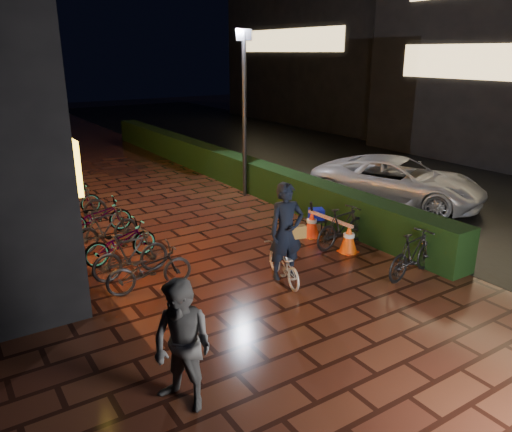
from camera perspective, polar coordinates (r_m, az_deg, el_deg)
ground at (r=10.13m, az=2.15°, el=-7.31°), size 80.00×80.00×0.00m
asphalt_road at (r=19.45m, az=15.56°, el=4.63°), size 11.00×60.00×0.01m
hedge at (r=18.09m, az=-3.87°, el=5.89°), size 0.70×20.00×1.00m
bystander_person at (r=6.49m, az=-8.41°, el=-14.49°), size 0.98×1.07×1.77m
van at (r=15.48m, az=15.85°, el=3.86°), size 4.19×5.50×1.39m
far_buildings at (r=28.33m, az=21.33°, el=21.40°), size 9.08×31.00×14.00m
lamp_post_hedge at (r=15.53m, az=-1.34°, el=12.29°), size 0.47×0.23×5.00m
lamp_post_sf at (r=14.20m, az=-24.31°, el=12.07°), size 0.55×0.30×5.85m
cyclist at (r=9.75m, az=3.33°, el=-3.49°), size 0.81×1.51×2.05m
traffic_barrier at (r=11.95m, az=8.39°, el=-1.67°), size 0.49×1.67×0.67m
cart_assembly at (r=12.56m, az=6.87°, el=0.06°), size 0.66×0.57×0.92m
parked_bikes_storefront at (r=12.16m, az=-17.02°, el=-1.33°), size 1.97×6.26×0.97m
parked_bikes_hedge at (r=11.16m, az=13.44°, el=-2.63°), size 1.74×2.65×0.97m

